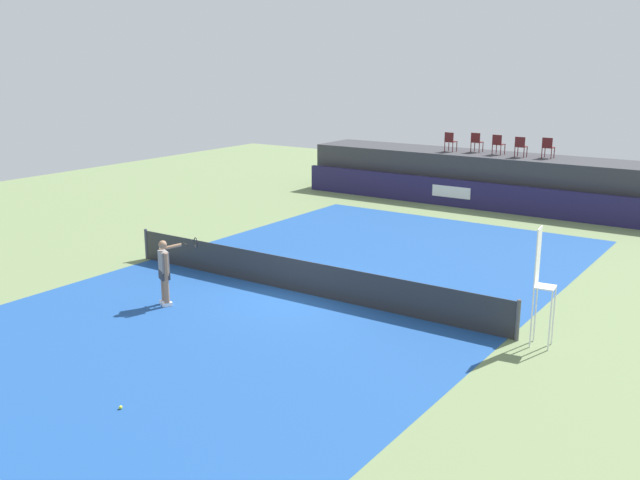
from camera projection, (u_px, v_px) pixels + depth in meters
name	position (u px, v px, depth m)	size (l,w,h in m)	color
ground_plane	(357.00, 268.00, 22.52)	(48.00, 48.00, 0.00)	#6B7F51
court_inner	(301.00, 293.00, 20.12)	(12.00, 22.00, 0.00)	#1C478C
sponsor_wall	(485.00, 197.00, 30.78)	(18.00, 0.22, 1.20)	#231E4C
spectator_platform	(501.00, 179.00, 32.09)	(18.00, 2.80, 2.20)	#38383D
spectator_chair_far_left	(450.00, 141.00, 32.72)	(0.46, 0.46, 0.89)	#561919
spectator_chair_left	(477.00, 141.00, 32.52)	(0.46, 0.46, 0.89)	#561919
spectator_chair_center	(498.00, 144.00, 31.70)	(0.48, 0.48, 0.89)	#561919
spectator_chair_right	(521.00, 146.00, 30.89)	(0.44, 0.44, 0.89)	#561919
spectator_chair_far_right	(548.00, 147.00, 30.59)	(0.44, 0.44, 0.89)	#561919
umpire_chair	(541.00, 279.00, 16.08)	(0.49, 0.49, 2.76)	white
tennis_net	(301.00, 276.00, 20.00)	(12.40, 0.02, 0.95)	#2D2D2D
net_post_near	(146.00, 244.00, 23.38)	(0.10, 0.10, 1.00)	#4C4C51
net_post_far	(518.00, 320.00, 16.61)	(0.10, 0.10, 1.00)	#4C4C51
tennis_player	(165.00, 270.00, 18.91)	(0.64, 1.26, 1.77)	white
tennis_ball	(121.00, 407.00, 13.46)	(0.07, 0.07, 0.07)	#D8EA33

